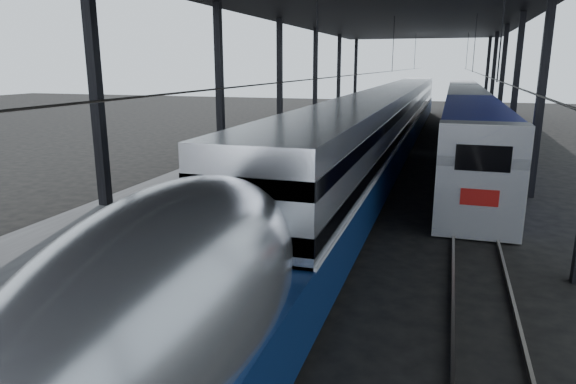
% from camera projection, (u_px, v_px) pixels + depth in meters
% --- Properties ---
extents(ground, '(160.00, 160.00, 0.00)m').
position_uv_depth(ground, '(183.00, 314.00, 12.49)').
color(ground, black).
rests_on(ground, ground).
extents(platform, '(6.00, 80.00, 1.00)m').
position_uv_depth(platform, '(290.00, 154.00, 31.90)').
color(platform, '#4C4C4F').
rests_on(platform, ground).
extents(yellow_strip, '(0.30, 80.00, 0.01)m').
position_uv_depth(yellow_strip, '(334.00, 148.00, 30.96)').
color(yellow_strip, orange).
rests_on(yellow_strip, platform).
extents(rails, '(6.52, 80.00, 0.16)m').
position_uv_depth(rails, '(421.00, 168.00, 29.67)').
color(rails, slate).
rests_on(rails, ground).
extents(canopy, '(18.00, 75.00, 9.47)m').
position_uv_depth(canopy, '(383.00, 5.00, 28.24)').
color(canopy, black).
rests_on(canopy, ground).
extents(tgv_train, '(3.03, 65.20, 4.34)m').
position_uv_depth(tgv_train, '(387.00, 126.00, 33.39)').
color(tgv_train, silver).
rests_on(tgv_train, ground).
extents(second_train, '(2.92, 56.05, 4.02)m').
position_uv_depth(second_train, '(465.00, 113.00, 42.33)').
color(second_train, navy).
rests_on(second_train, ground).
extents(child, '(0.41, 0.32, 1.00)m').
position_uv_depth(child, '(21.00, 329.00, 8.81)').
color(child, '#493618').
rests_on(child, platform).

